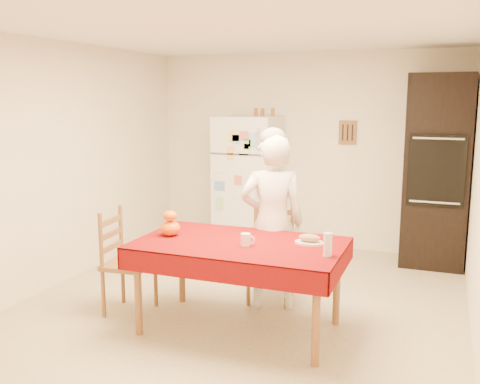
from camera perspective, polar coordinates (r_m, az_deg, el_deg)
The scene contains 17 objects.
floor at distance 5.21m, azimuth 0.42°, elevation -11.74°, with size 4.50×4.50×0.00m, color tan.
room_shell at distance 4.85m, azimuth 0.46°, elevation 6.36°, with size 4.02×4.52×2.51m.
refrigerator at distance 6.91m, azimuth 0.87°, elevation 1.03°, with size 0.75×0.74×1.70m.
oven_cabinet at distance 6.51m, azimuth 20.23°, elevation 2.08°, with size 0.70×0.62×2.20m.
dining_table at distance 4.43m, azimuth -0.04°, elevation -6.23°, with size 1.70×1.00×0.76m.
chair_far at distance 5.18m, azimuth 3.40°, elevation -5.96°, with size 0.47×0.46×0.95m.
chair_left at distance 4.98m, azimuth -12.41°, elevation -6.84°, with size 0.44×0.45×0.95m.
seated_woman at distance 4.88m, azimuth 3.45°, elevation -3.30°, with size 0.59×0.39×1.62m, color white.
coffee_mug at distance 4.30m, azimuth 0.61°, elevation -5.10°, with size 0.08×0.08×0.10m, color white.
pumpkin_lower at distance 4.64m, azimuth -7.45°, elevation -3.86°, with size 0.17×0.17×0.13m, color #DD5B05.
pumpkin_upper at distance 4.62m, azimuth -7.48°, elevation -2.52°, with size 0.12×0.12×0.09m, color #DD5405.
wine_glass at distance 4.07m, azimuth 9.34°, elevation -5.54°, with size 0.07×0.07×0.18m, color silver.
bread_plate at distance 4.40m, azimuth 7.42°, elevation -5.38°, with size 0.24×0.24×0.02m, color white.
bread_loaf at distance 4.39m, azimuth 7.43°, elevation -4.87°, with size 0.18×0.10×0.06m, color #98714B.
spice_jar_left at distance 6.85m, azimuth 1.71°, elevation 8.51°, with size 0.05×0.05×0.10m, color #974A1B.
spice_jar_mid at distance 6.82m, azimuth 2.40°, elevation 8.50°, with size 0.05×0.05×0.10m, color brown.
spice_jar_right at distance 6.78m, azimuth 3.51°, elevation 8.48°, with size 0.05×0.05×0.10m, color brown.
Camera 1 is at (1.70, -4.53, 1.94)m, focal length 40.00 mm.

